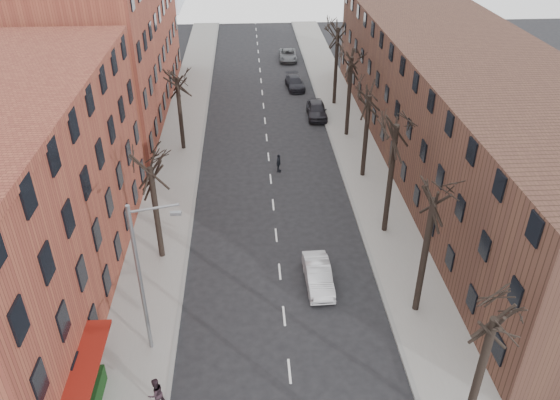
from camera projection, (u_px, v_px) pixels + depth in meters
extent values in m
cube|color=gray|center=(180.00, 144.00, 50.23)|extent=(4.00, 90.00, 0.15)
cube|color=gray|center=(352.00, 139.00, 51.08)|extent=(4.00, 90.00, 0.15)
cube|color=brown|center=(101.00, 43.00, 53.83)|extent=(12.00, 28.00, 14.00)
cube|color=#4B2E23|center=(464.00, 108.00, 44.68)|extent=(12.00, 50.00, 10.00)
cylinder|color=slate|center=(141.00, 283.00, 26.70)|extent=(0.20, 0.20, 9.00)
cylinder|color=slate|center=(153.00, 208.00, 24.50)|extent=(2.39, 0.12, 0.46)
cube|color=slate|center=(176.00, 213.00, 24.71)|extent=(0.50, 0.22, 0.14)
imported|color=silver|center=(318.00, 275.00, 33.13)|extent=(1.63, 4.34, 1.41)
imported|color=black|center=(317.00, 110.00, 55.34)|extent=(2.01, 4.75, 1.60)
imported|color=black|center=(295.00, 83.00, 62.60)|extent=(2.25, 4.69, 1.32)
imported|color=#585B5F|center=(288.00, 55.00, 71.65)|extent=(2.37, 4.90, 1.34)
imported|color=black|center=(156.00, 393.00, 25.39)|extent=(1.03, 1.02, 1.68)
imported|color=black|center=(279.00, 163.00, 45.42)|extent=(0.64, 1.00, 1.59)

